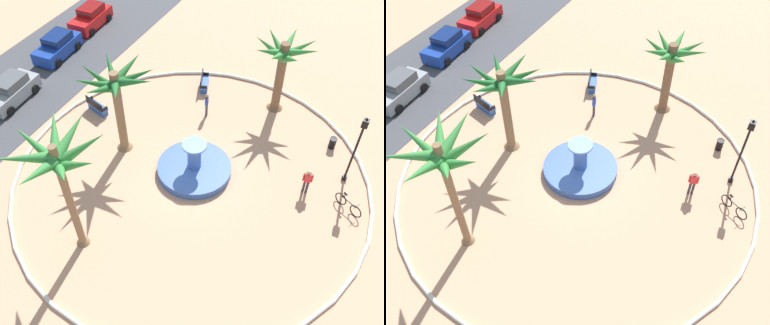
% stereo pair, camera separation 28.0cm
% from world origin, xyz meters
% --- Properties ---
extents(ground_plane, '(80.00, 80.00, 0.00)m').
position_xyz_m(ground_plane, '(0.00, 0.00, 0.00)').
color(ground_plane, tan).
extents(plaza_curb, '(19.75, 19.75, 0.20)m').
position_xyz_m(plaza_curb, '(0.00, 0.00, 0.10)').
color(plaza_curb, silver).
rests_on(plaza_curb, ground).
extents(street_asphalt, '(48.00, 8.00, 0.03)m').
position_xyz_m(street_asphalt, '(0.00, 14.27, 0.01)').
color(street_asphalt, '#424247').
rests_on(street_asphalt, ground).
extents(fountain, '(4.17, 4.17, 2.13)m').
position_xyz_m(fountain, '(0.41, 0.01, 0.31)').
color(fountain, '#38569E').
rests_on(fountain, ground).
extents(palm_tree_near_fountain, '(4.33, 4.25, 5.59)m').
position_xyz_m(palm_tree_near_fountain, '(0.24, 4.56, 4.21)').
color(palm_tree_near_fountain, brown).
rests_on(palm_tree_near_fountain, ground).
extents(palm_tree_by_curb, '(4.08, 3.97, 5.04)m').
position_xyz_m(palm_tree_by_curb, '(7.79, -2.12, 3.65)').
color(palm_tree_by_curb, brown).
rests_on(palm_tree_by_curb, ground).
extents(palm_tree_mid_plaza, '(4.45, 4.24, 6.94)m').
position_xyz_m(palm_tree_mid_plaza, '(-6.25, 2.73, 5.65)').
color(palm_tree_mid_plaza, brown).
rests_on(palm_tree_mid_plaza, ground).
extents(bench_east, '(0.92, 1.68, 1.00)m').
position_xyz_m(bench_east, '(2.21, 7.93, 0.35)').
color(bench_east, '#335BA8').
rests_on(bench_east, ground).
extents(bench_west, '(1.67, 1.03, 1.00)m').
position_xyz_m(bench_west, '(7.64, 2.92, 0.35)').
color(bench_west, '#335BA8').
rests_on(bench_west, ground).
extents(lamppost, '(0.32, 0.32, 4.54)m').
position_xyz_m(lamppost, '(3.69, -7.69, 2.65)').
color(lamppost, black).
rests_on(lamppost, ground).
extents(trash_bin, '(0.46, 0.46, 0.73)m').
position_xyz_m(trash_bin, '(5.86, -6.40, 0.39)').
color(trash_bin, black).
rests_on(trash_bin, ground).
extents(bicycle_red_frame, '(0.88, 1.54, 0.94)m').
position_xyz_m(bicycle_red_frame, '(1.67, -8.32, 0.38)').
color(bicycle_red_frame, black).
rests_on(bicycle_red_frame, ground).
extents(person_cyclist_helmet, '(0.27, 0.52, 1.68)m').
position_xyz_m(person_cyclist_helmet, '(1.79, -5.98, 0.94)').
color(person_cyclist_helmet, '#33333D').
rests_on(person_cyclist_helmet, ground).
extents(person_cyclist_photo, '(0.51, 0.29, 1.68)m').
position_xyz_m(person_cyclist_photo, '(5.09, 1.52, 0.94)').
color(person_cyclist_photo, '#33333D').
rests_on(person_cyclist_photo, ground).
extents(parked_car_second, '(4.08, 2.08, 1.67)m').
position_xyz_m(parked_car_second, '(0.62, 13.59, 0.78)').
color(parked_car_second, gray).
rests_on(parked_car_second, ground).
extents(parked_car_third, '(4.10, 2.12, 1.67)m').
position_xyz_m(parked_car_third, '(6.25, 14.32, 0.78)').
color(parked_car_third, navy).
rests_on(parked_car_third, ground).
extents(parked_car_rightmost, '(4.08, 2.08, 1.67)m').
position_xyz_m(parked_car_rightmost, '(10.85, 14.68, 0.78)').
color(parked_car_rightmost, red).
rests_on(parked_car_rightmost, ground).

